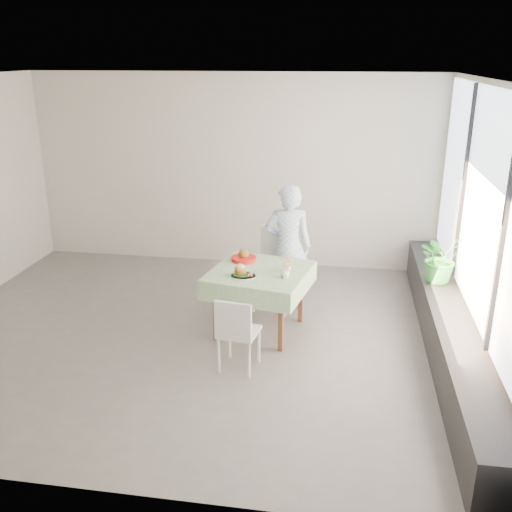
% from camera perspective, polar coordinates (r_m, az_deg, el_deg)
% --- Properties ---
extents(floor, '(6.00, 6.00, 0.00)m').
position_cam_1_polar(floor, '(6.61, -6.47, -7.83)').
color(floor, '#5A5855').
rests_on(floor, ground).
extents(ceiling, '(6.00, 6.00, 0.00)m').
position_cam_1_polar(ceiling, '(5.88, -7.55, 17.20)').
color(ceiling, white).
rests_on(ceiling, ground).
extents(wall_back, '(6.00, 0.02, 2.80)m').
position_cam_1_polar(wall_back, '(8.46, -2.34, 8.46)').
color(wall_back, beige).
rests_on(wall_back, ground).
extents(wall_front, '(6.00, 0.02, 2.80)m').
position_cam_1_polar(wall_front, '(3.90, -17.01, -5.99)').
color(wall_front, beige).
rests_on(wall_front, ground).
extents(wall_right, '(0.02, 5.00, 2.80)m').
position_cam_1_polar(wall_right, '(6.02, 21.71, 2.47)').
color(wall_right, beige).
rests_on(wall_right, ground).
extents(window_pane, '(0.01, 4.80, 2.18)m').
position_cam_1_polar(window_pane, '(5.95, 21.72, 4.79)').
color(window_pane, '#D1E0F9').
rests_on(window_pane, ground).
extents(window_ledge, '(0.40, 4.80, 0.50)m').
position_cam_1_polar(window_ledge, '(6.39, 18.66, -7.32)').
color(window_ledge, black).
rests_on(window_ledge, ground).
extents(cafe_table, '(1.22, 1.22, 0.74)m').
position_cam_1_polar(cafe_table, '(6.48, 0.37, -3.77)').
color(cafe_table, brown).
rests_on(cafe_table, ground).
extents(chair_far, '(0.53, 0.53, 0.98)m').
position_cam_1_polar(chair_far, '(7.13, 1.78, -2.90)').
color(chair_far, white).
rests_on(chair_far, ground).
extents(chair_near, '(0.43, 0.43, 0.79)m').
position_cam_1_polar(chair_near, '(5.82, -1.76, -9.02)').
color(chair_near, white).
rests_on(chair_near, ground).
extents(diner, '(0.61, 0.44, 1.58)m').
position_cam_1_polar(diner, '(7.00, 3.23, 0.91)').
color(diner, '#91B7E9').
rests_on(diner, ground).
extents(main_dish, '(0.28, 0.28, 0.15)m').
position_cam_1_polar(main_dish, '(6.18, -1.43, -1.67)').
color(main_dish, white).
rests_on(main_dish, cafe_table).
extents(juice_cup_orange, '(0.09, 0.09, 0.26)m').
position_cam_1_polar(juice_cup_orange, '(6.32, 3.11, -1.06)').
color(juice_cup_orange, white).
rests_on(juice_cup_orange, cafe_table).
extents(juice_cup_lemonade, '(0.09, 0.09, 0.26)m').
position_cam_1_polar(juice_cup_lemonade, '(6.15, 2.93, -1.65)').
color(juice_cup_lemonade, white).
rests_on(juice_cup_lemonade, cafe_table).
extents(second_dish, '(0.29, 0.29, 0.14)m').
position_cam_1_polar(second_dish, '(6.66, -1.23, -0.14)').
color(second_dish, red).
rests_on(second_dish, cafe_table).
extents(potted_plant, '(0.69, 0.65, 0.60)m').
position_cam_1_polar(potted_plant, '(6.96, 18.03, -0.12)').
color(potted_plant, '#2C852E').
rests_on(potted_plant, window_ledge).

